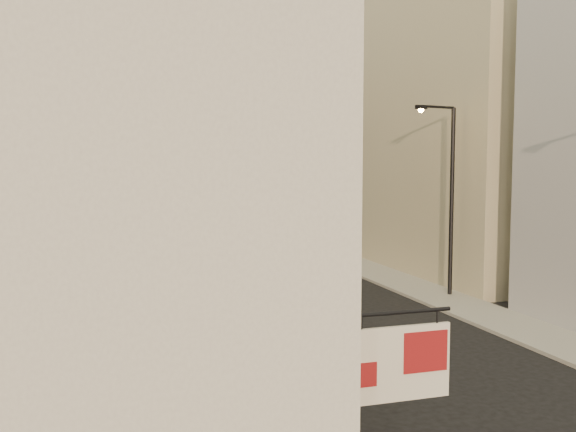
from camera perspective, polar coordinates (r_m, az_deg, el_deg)
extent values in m
cube|color=#9A978B|center=(60.64, -13.35, -1.86)|extent=(3.00, 140.00, 0.15)
cube|color=#9A978B|center=(62.90, -1.45, -1.49)|extent=(3.00, 140.00, 0.15)
cube|color=#5B2C1E|center=(14.97, -18.10, -15.07)|extent=(6.00, 16.00, 4.00)
cube|color=beige|center=(14.13, -18.75, 8.49)|extent=(6.00, 16.00, 8.00)
cylinder|color=black|center=(9.20, 7.70, -8.66)|extent=(2.40, 0.06, 0.06)
cube|color=beige|center=(9.58, 9.87, -12.80)|extent=(1.60, 0.06, 1.10)
cube|color=maroon|center=(9.72, 12.03, -11.65)|extent=(0.70, 0.10, 0.60)
cube|color=maroon|center=(9.38, 6.79, -13.79)|extent=(0.35, 0.10, 0.35)
cube|color=#1575BF|center=(12.60, -3.54, -17.76)|extent=(0.08, 0.40, 0.50)
cube|color=black|center=(19.70, -7.21, -5.24)|extent=(0.80, 0.08, 1.50)
cube|color=black|center=(29.52, -10.67, -2.31)|extent=(0.70, 0.08, 1.30)
cube|color=tan|center=(31.13, -19.92, 6.34)|extent=(8.00, 12.00, 16.00)
cube|color=#A0A0A5|center=(47.20, -19.17, 8.19)|extent=(8.00, 16.00, 20.00)
cube|color=#978359|center=(65.12, -18.68, 5.90)|extent=(8.00, 18.00, 17.00)
cube|color=gray|center=(85.25, -18.47, 7.96)|extent=(8.00, 20.00, 24.00)
cube|color=tan|center=(41.91, 15.61, 8.74)|extent=(8.00, 16.00, 20.00)
cube|color=gray|center=(59.89, 5.02, 10.56)|extent=(8.00, 20.00, 26.00)
cube|color=gray|center=(89.73, 1.65, 16.42)|extent=(20.00, 22.00, 50.00)
cube|color=#978359|center=(97.83, -11.85, 8.85)|extent=(14.00, 14.00, 28.00)
cube|color=silver|center=(86.21, -3.50, 11.50)|extent=(8.00, 8.00, 34.00)
cylinder|color=black|center=(34.08, 14.34, 1.08)|extent=(0.22, 0.22, 9.77)
cylinder|color=black|center=(33.37, 13.16, 9.42)|extent=(2.15, 0.59, 0.13)
cube|color=black|center=(32.64, 11.75, 9.46)|extent=(0.63, 0.36, 0.20)
sphere|color=#FFA73F|center=(32.63, 11.74, 9.21)|extent=(0.26, 0.26, 0.26)
cylinder|color=black|center=(59.57, -0.60, 2.93)|extent=(0.22, 0.22, 10.05)
cylinder|color=black|center=(59.67, -1.69, 7.75)|extent=(2.15, 0.86, 0.13)
cube|color=black|center=(59.74, -2.77, 7.69)|extent=(0.66, 0.43, 0.20)
sphere|color=#FFA73F|center=(59.74, -2.77, 7.55)|extent=(0.27, 0.27, 0.27)
cylinder|color=black|center=(49.14, -12.89, -0.56)|extent=(0.16, 0.16, 5.00)
imported|color=black|center=(49.01, -12.93, 1.42)|extent=(0.37, 0.37, 1.03)
sphere|color=#19E533|center=(48.99, -13.22, 1.42)|extent=(0.16, 0.16, 0.16)
cylinder|color=black|center=(46.76, 4.95, -0.72)|extent=(0.16, 0.16, 5.00)
imported|color=black|center=(46.62, 4.96, 1.36)|extent=(0.57, 0.57, 1.25)
sphere|color=#19E533|center=(46.72, 5.25, 1.36)|extent=(0.16, 0.16, 0.16)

